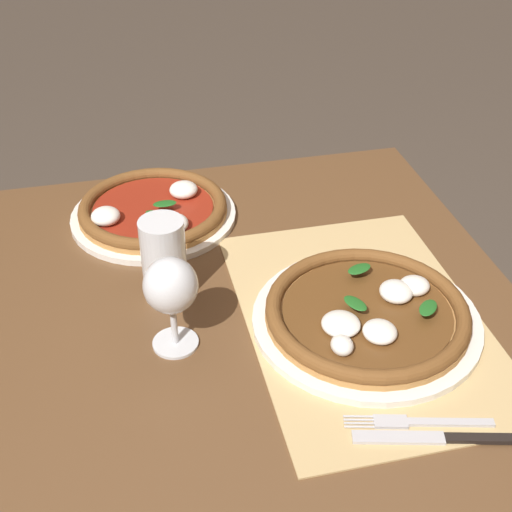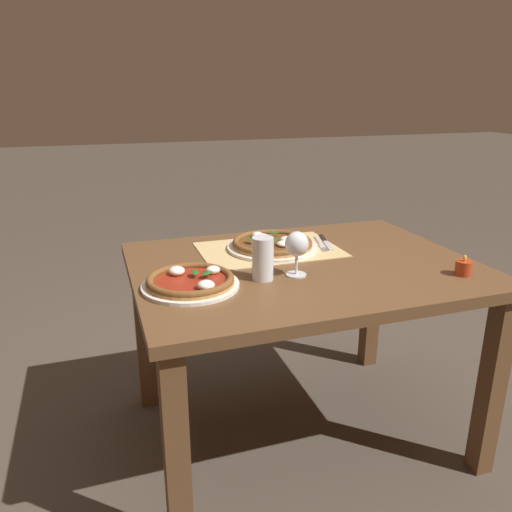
{
  "view_description": "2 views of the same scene",
  "coord_description": "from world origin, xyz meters",
  "px_view_note": "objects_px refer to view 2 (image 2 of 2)",
  "views": [
    {
      "loc": [
        -0.73,
        0.17,
        1.47
      ],
      "look_at": [
        0.21,
        -0.05,
        0.78
      ],
      "focal_mm": 50.0,
      "sensor_mm": 36.0,
      "label": 1
    },
    {
      "loc": [
        0.71,
        1.58,
        1.34
      ],
      "look_at": [
        0.17,
        -0.03,
        0.77
      ],
      "focal_mm": 35.0,
      "sensor_mm": 36.0,
      "label": 2
    }
  ],
  "objects_px": {
    "pint_glass": "(263,259)",
    "knife": "(326,242)",
    "wine_glass": "(297,246)",
    "fork": "(320,244)",
    "pizza_near": "(272,244)",
    "votive_candle": "(463,268)",
    "pizza_far": "(191,281)"
  },
  "relations": [
    {
      "from": "pizza_near",
      "to": "knife",
      "type": "distance_m",
      "value": 0.24
    },
    {
      "from": "wine_glass",
      "to": "fork",
      "type": "bearing_deg",
      "value": -128.26
    },
    {
      "from": "pizza_near",
      "to": "knife",
      "type": "xyz_separation_m",
      "value": [
        -0.24,
        -0.01,
        -0.02
      ]
    },
    {
      "from": "pizza_near",
      "to": "votive_candle",
      "type": "distance_m",
      "value": 0.7
    },
    {
      "from": "pint_glass",
      "to": "knife",
      "type": "xyz_separation_m",
      "value": [
        -0.38,
        -0.3,
        -0.06
      ]
    },
    {
      "from": "pizza_near",
      "to": "votive_candle",
      "type": "height_order",
      "value": "votive_candle"
    },
    {
      "from": "wine_glass",
      "to": "pint_glass",
      "type": "relative_size",
      "value": 1.07
    },
    {
      "from": "pint_glass",
      "to": "fork",
      "type": "height_order",
      "value": "pint_glass"
    },
    {
      "from": "pizza_near",
      "to": "wine_glass",
      "type": "relative_size",
      "value": 2.3
    },
    {
      "from": "pizza_near",
      "to": "pint_glass",
      "type": "relative_size",
      "value": 2.46
    },
    {
      "from": "pint_glass",
      "to": "fork",
      "type": "xyz_separation_m",
      "value": [
        -0.35,
        -0.29,
        -0.06
      ]
    },
    {
      "from": "wine_glass",
      "to": "votive_candle",
      "type": "xyz_separation_m",
      "value": [
        -0.54,
        0.18,
        -0.08
      ]
    },
    {
      "from": "knife",
      "to": "wine_glass",
      "type": "bearing_deg",
      "value": 49.29
    },
    {
      "from": "wine_glass",
      "to": "pint_glass",
      "type": "height_order",
      "value": "wine_glass"
    },
    {
      "from": "knife",
      "to": "votive_candle",
      "type": "height_order",
      "value": "votive_candle"
    },
    {
      "from": "fork",
      "to": "knife",
      "type": "xyz_separation_m",
      "value": [
        -0.03,
        -0.01,
        0.0
      ]
    },
    {
      "from": "pint_glass",
      "to": "votive_candle",
      "type": "xyz_separation_m",
      "value": [
        -0.66,
        0.18,
        -0.05
      ]
    },
    {
      "from": "pizza_far",
      "to": "wine_glass",
      "type": "distance_m",
      "value": 0.37
    },
    {
      "from": "wine_glass",
      "to": "fork",
      "type": "relative_size",
      "value": 0.78
    },
    {
      "from": "wine_glass",
      "to": "fork",
      "type": "xyz_separation_m",
      "value": [
        -0.23,
        -0.29,
        -0.1
      ]
    },
    {
      "from": "wine_glass",
      "to": "pizza_near",
      "type": "bearing_deg",
      "value": -94.52
    },
    {
      "from": "pizza_far",
      "to": "fork",
      "type": "xyz_separation_m",
      "value": [
        -0.59,
        -0.28,
        -0.01
      ]
    },
    {
      "from": "votive_candle",
      "to": "pint_glass",
      "type": "bearing_deg",
      "value": -15.09
    },
    {
      "from": "pizza_far",
      "to": "pint_glass",
      "type": "height_order",
      "value": "pint_glass"
    },
    {
      "from": "wine_glass",
      "to": "knife",
      "type": "relative_size",
      "value": 0.73
    },
    {
      "from": "knife",
      "to": "votive_candle",
      "type": "bearing_deg",
      "value": 120.52
    },
    {
      "from": "pizza_far",
      "to": "knife",
      "type": "height_order",
      "value": "pizza_far"
    },
    {
      "from": "wine_glass",
      "to": "votive_candle",
      "type": "height_order",
      "value": "wine_glass"
    },
    {
      "from": "pizza_near",
      "to": "knife",
      "type": "bearing_deg",
      "value": -178.5
    },
    {
      "from": "pizza_far",
      "to": "votive_candle",
      "type": "distance_m",
      "value": 0.92
    },
    {
      "from": "pizza_far",
      "to": "pizza_near",
      "type": "bearing_deg",
      "value": -143.12
    },
    {
      "from": "knife",
      "to": "votive_candle",
      "type": "distance_m",
      "value": 0.56
    }
  ]
}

